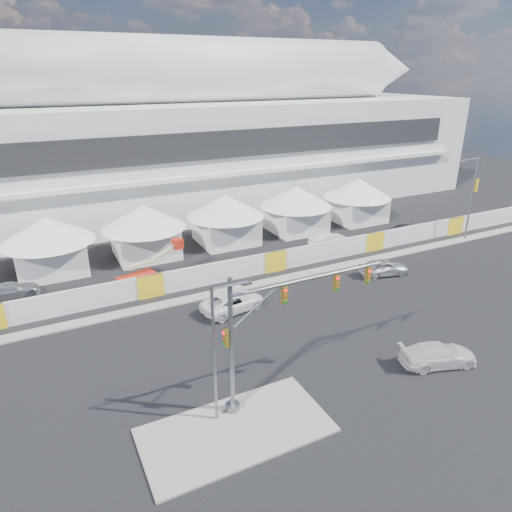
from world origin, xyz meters
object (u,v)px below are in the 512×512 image
sedan_silver (383,267)px  boom_lift (144,275)px  traffic_mast (264,333)px  streetlight_median (218,345)px  streetlight_curb (471,193)px  lot_car_a (328,239)px  lot_car_b (406,229)px  lot_car_c (11,290)px  pickup_near (438,355)px  pickup_curb (233,302)px

sedan_silver → boom_lift: bearing=81.3°
traffic_mast → streetlight_median: (-2.82, -0.24, 0.15)m
streetlight_curb → lot_car_a: bearing=159.9°
lot_car_a → boom_lift: bearing=90.1°
lot_car_b → sedan_silver: bearing=134.4°
lot_car_a → lot_car_c: (-31.13, 1.77, -0.07)m
lot_car_c → boom_lift: boom_lift is taller
boom_lift → pickup_near: bearing=-71.1°
sedan_silver → streetlight_curb: streetlight_curb is taller
streetlight_curb → boom_lift: streetlight_curb is taller
lot_car_c → streetlight_median: bearing=-159.7°
streetlight_curb → traffic_mast: bearing=-156.9°
lot_car_a → lot_car_b: bearing=-98.3°
streetlight_curb → pickup_near: bearing=-142.9°
lot_car_a → streetlight_curb: (14.76, -5.39, 4.73)m
streetlight_curb → boom_lift: size_ratio=1.39×
traffic_mast → lot_car_a: bearing=47.0°
sedan_silver → pickup_near: 14.06m
lot_car_c → boom_lift: (10.67, -2.46, 0.25)m
pickup_curb → traffic_mast: 11.79m
streetlight_curb → boom_lift: 35.82m
lot_car_b → streetlight_curb: 7.87m
lot_car_c → traffic_mast: (13.03, -21.21, 3.97)m
pickup_near → streetlight_median: (-14.63, 1.64, 4.04)m
streetlight_curb → lot_car_b: bearing=137.3°
pickup_near → streetlight_curb: size_ratio=0.54×
boom_lift → sedan_silver: bearing=-37.1°
pickup_near → boom_lift: bearing=51.3°
pickup_curb → traffic_mast: traffic_mast is taller
pickup_curb → lot_car_a: bearing=-72.6°
sedan_silver → streetlight_median: streetlight_median is taller
lot_car_b → traffic_mast: traffic_mast is taller
pickup_curb → sedan_silver: bearing=-102.6°
streetlight_median → pickup_near: bearing=-6.4°
lot_car_a → boom_lift: 20.47m
pickup_near → streetlight_curb: streetlight_curb is taller
lot_car_a → boom_lift: (-20.46, -0.69, 0.18)m
pickup_curb → lot_car_a: 17.56m
streetlight_median → streetlight_curb: size_ratio=0.86×
sedan_silver → traffic_mast: 21.42m
traffic_mast → streetlight_median: size_ratio=1.25×
pickup_near → lot_car_b: size_ratio=1.29×
sedan_silver → pickup_near: (-6.37, -12.54, -0.06)m
pickup_near → streetlight_curb: bearing=-36.0°
sedan_silver → lot_car_c: bearing=84.1°
lot_car_b → streetlight_median: streetlight_median is taller
traffic_mast → boom_lift: bearing=97.2°
lot_car_a → traffic_mast: 26.84m
lot_car_a → streetlight_curb: size_ratio=0.47×
pickup_near → boom_lift: size_ratio=0.74×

